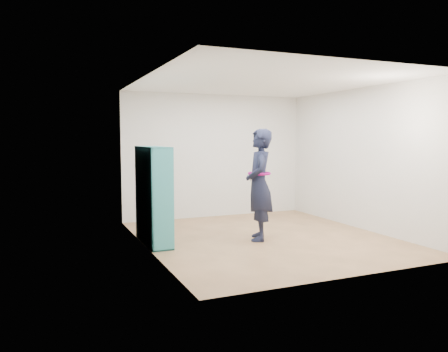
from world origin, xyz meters
name	(u,v)px	position (x,y,z in m)	size (l,w,h in m)	color
floor	(265,238)	(0.00, 0.00, 0.00)	(4.50, 4.50, 0.00)	brown
ceiling	(267,82)	(0.00, 0.00, 2.60)	(4.50, 4.50, 0.00)	white
wall_left	(148,164)	(-2.00, 0.00, 1.30)	(0.02, 4.50, 2.60)	silver
wall_right	(362,159)	(2.00, 0.00, 1.30)	(0.02, 4.50, 2.60)	silver
wall_back	(216,156)	(0.00, 2.25, 1.30)	(4.00, 0.02, 2.60)	silver
wall_front	(357,170)	(0.00, -2.25, 1.30)	(4.00, 0.02, 2.60)	silver
bookshelf	(152,196)	(-1.85, 0.39, 0.76)	(0.34, 1.16, 1.55)	teal
person	(259,185)	(-0.16, -0.06, 0.92)	(0.67, 0.79, 1.84)	black
smartphone	(251,177)	(-0.25, 0.07, 1.04)	(0.05, 0.10, 0.14)	silver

